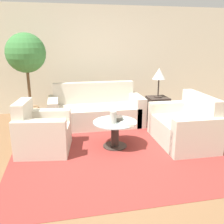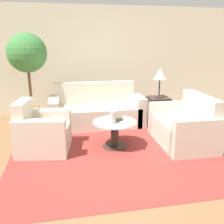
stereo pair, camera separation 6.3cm
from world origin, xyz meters
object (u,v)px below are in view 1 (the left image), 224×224
object	(u,v)px
armchair	(41,134)
table_lamp	(159,75)
vase	(113,117)
sofa_main	(96,111)
coffee_table	(115,131)
book_stack	(127,124)
loveseat	(186,127)
bowl	(117,118)
potted_plant	(26,58)

from	to	relation	value
armchair	table_lamp	bearing A→B (deg)	-57.75
table_lamp	vase	xyz separation A→B (m)	(-1.28, -1.26, -0.50)
sofa_main	vase	world-z (taller)	sofa_main
coffee_table	table_lamp	world-z (taller)	table_lamp
coffee_table	book_stack	world-z (taller)	book_stack
sofa_main	armchair	xyz separation A→B (m)	(-1.08, -1.19, 0.00)
sofa_main	book_stack	distance (m)	1.55
table_lamp	vase	size ratio (longest dim) A/B	3.18
loveseat	table_lamp	size ratio (longest dim) A/B	2.04
coffee_table	vase	world-z (taller)	vase
loveseat	sofa_main	bearing A→B (deg)	-132.78
coffee_table	vase	distance (m)	0.28
table_lamp	vase	bearing A→B (deg)	-135.45
sofa_main	bowl	distance (m)	1.23
vase	potted_plant	bearing A→B (deg)	131.73
potted_plant	coffee_table	bearing A→B (deg)	-45.99
potted_plant	vase	bearing A→B (deg)	-48.27
potted_plant	bowl	distance (m)	2.35
sofa_main	bowl	bearing A→B (deg)	-80.92
vase	table_lamp	bearing A→B (deg)	44.55
armchair	bowl	bearing A→B (deg)	-82.03
sofa_main	book_stack	xyz separation A→B (m)	(0.29, -1.52, 0.19)
armchair	vase	world-z (taller)	armchair
coffee_table	potted_plant	world-z (taller)	potted_plant
potted_plant	book_stack	world-z (taller)	potted_plant
armchair	coffee_table	size ratio (longest dim) A/B	1.23
loveseat	bowl	xyz separation A→B (m)	(-1.22, 0.15, 0.20)
coffee_table	bowl	xyz separation A→B (m)	(0.04, 0.08, 0.19)
sofa_main	armchair	bearing A→B (deg)	-132.27
potted_plant	book_stack	size ratio (longest dim) A/B	7.38
sofa_main	bowl	world-z (taller)	sofa_main
armchair	table_lamp	world-z (taller)	table_lamp
book_stack	bowl	bearing A→B (deg)	124.62
sofa_main	bowl	size ratio (longest dim) A/B	9.20
table_lamp	book_stack	bearing A→B (deg)	-127.59
loveseat	potted_plant	distance (m)	3.43
armchair	bowl	xyz separation A→B (m)	(1.27, -0.01, 0.19)
armchair	coffee_table	distance (m)	1.23
coffee_table	table_lamp	distance (m)	1.87
armchair	sofa_main	bearing A→B (deg)	-33.89
bowl	table_lamp	bearing A→B (deg)	42.74
bowl	book_stack	xyz separation A→B (m)	(0.10, -0.32, -0.01)
coffee_table	potted_plant	size ratio (longest dim) A/B	0.39
armchair	potted_plant	world-z (taller)	potted_plant
armchair	potted_plant	distance (m)	1.88
potted_plant	bowl	size ratio (longest dim) A/B	8.98
coffee_table	potted_plant	distance (m)	2.46
bowl	book_stack	distance (m)	0.33
coffee_table	potted_plant	xyz separation A→B (m)	(-1.52, 1.57, 1.12)
vase	bowl	bearing A→B (deg)	60.47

